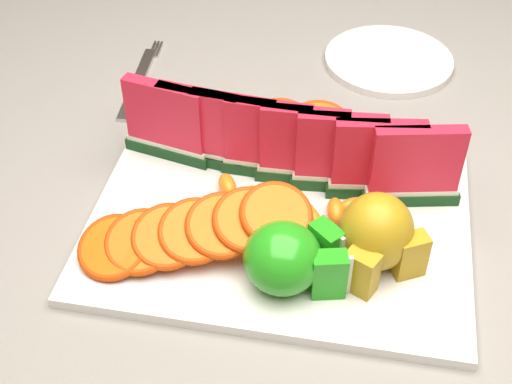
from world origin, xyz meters
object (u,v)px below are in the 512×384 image
object	(u,v)px
platter	(279,222)
fork	(139,80)
side_plate	(389,60)
pear_cluster	(377,236)
apple_cluster	(290,258)

from	to	relation	value
platter	fork	bearing A→B (deg)	133.81
side_plate	fork	xyz separation A→B (m)	(-0.33, -0.11, -0.00)
side_plate	fork	distance (m)	0.35
side_plate	fork	world-z (taller)	side_plate
platter	pear_cluster	xyz separation A→B (m)	(0.10, -0.05, 0.04)
apple_cluster	fork	bearing A→B (deg)	127.93
side_plate	fork	size ratio (longest dim) A/B	0.97
apple_cluster	side_plate	world-z (taller)	apple_cluster
platter	apple_cluster	distance (m)	0.10
pear_cluster	apple_cluster	bearing A→B (deg)	-153.43
platter	fork	world-z (taller)	platter
fork	side_plate	bearing A→B (deg)	17.81
apple_cluster	pear_cluster	bearing A→B (deg)	26.57
platter	fork	size ratio (longest dim) A/B	2.05
platter	side_plate	bearing A→B (deg)	73.79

